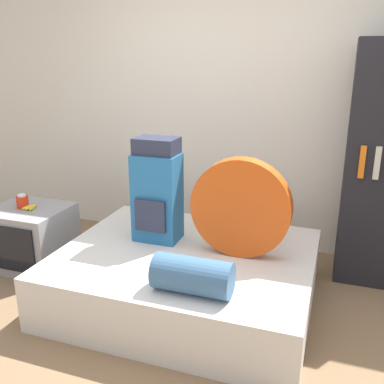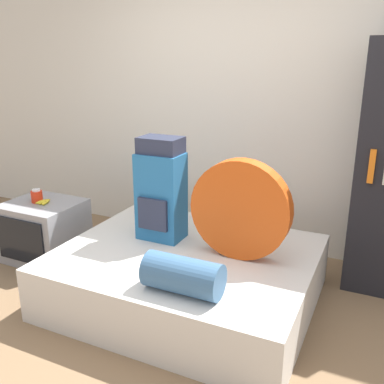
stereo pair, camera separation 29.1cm
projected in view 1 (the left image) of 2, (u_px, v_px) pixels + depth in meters
ground_plane at (157, 350)px, 2.63m from camera, size 16.00×16.00×0.00m
wall_back at (234, 106)px, 3.85m from camera, size 8.00×0.05×2.60m
bed at (186, 276)px, 3.12m from camera, size 1.77×1.47×0.39m
backpack at (157, 192)px, 3.16m from camera, size 0.33×0.27×0.78m
tent_bag at (241, 208)px, 2.91m from camera, size 0.69×0.12×0.69m
sleeping_roll at (193, 275)px, 2.50m from camera, size 0.47×0.22×0.22m
television at (31, 237)px, 3.63m from camera, size 0.62×0.56×0.52m
canister at (22, 202)px, 3.55m from camera, size 0.10×0.10×0.12m
banana_bunch at (31, 207)px, 3.54m from camera, size 0.11×0.14×0.03m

